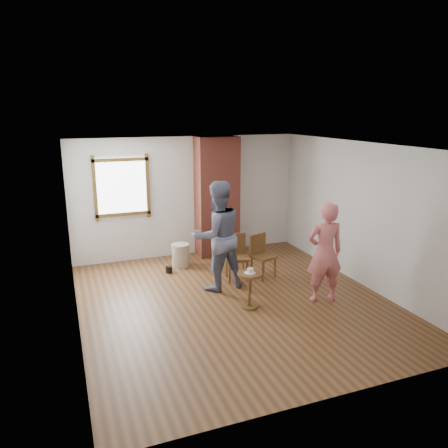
{
  "coord_description": "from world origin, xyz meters",
  "views": [
    {
      "loc": [
        -2.58,
        -6.3,
        3.15
      ],
      "look_at": [
        0.12,
        0.8,
        1.15
      ],
      "focal_mm": 35.0,
      "sensor_mm": 36.0,
      "label": 1
    }
  ],
  "objects_px": {
    "stoneware_crock": "(181,255)",
    "dining_chair_right": "(261,253)",
    "side_table": "(250,284)",
    "dining_chair_left": "(236,254)",
    "person_pink": "(325,253)",
    "man": "(217,236)"
  },
  "relations": [
    {
      "from": "dining_chair_right",
      "to": "stoneware_crock",
      "type": "bearing_deg",
      "value": 122.53
    },
    {
      "from": "dining_chair_right",
      "to": "dining_chair_left",
      "type": "bearing_deg",
      "value": 154.26
    },
    {
      "from": "dining_chair_right",
      "to": "person_pink",
      "type": "xyz_separation_m",
      "value": [
        0.5,
        -1.37,
        0.38
      ]
    },
    {
      "from": "dining_chair_right",
      "to": "man",
      "type": "xyz_separation_m",
      "value": [
        -0.98,
        -0.22,
        0.51
      ]
    },
    {
      "from": "person_pink",
      "to": "man",
      "type": "bearing_deg",
      "value": -28.09
    },
    {
      "from": "dining_chair_left",
      "to": "dining_chair_right",
      "type": "bearing_deg",
      "value": 2.44
    },
    {
      "from": "dining_chair_left",
      "to": "person_pink",
      "type": "height_order",
      "value": "person_pink"
    },
    {
      "from": "stoneware_crock",
      "to": "man",
      "type": "relative_size",
      "value": 0.24
    },
    {
      "from": "stoneware_crock",
      "to": "dining_chair_right",
      "type": "bearing_deg",
      "value": -40.78
    },
    {
      "from": "dining_chair_right",
      "to": "side_table",
      "type": "xyz_separation_m",
      "value": [
        -0.77,
        -1.18,
        -0.07
      ]
    },
    {
      "from": "dining_chair_left",
      "to": "dining_chair_right",
      "type": "relative_size",
      "value": 1.04
    },
    {
      "from": "dining_chair_left",
      "to": "side_table",
      "type": "relative_size",
      "value": 1.45
    },
    {
      "from": "stoneware_crock",
      "to": "person_pink",
      "type": "distance_m",
      "value": 3.13
    },
    {
      "from": "person_pink",
      "to": "side_table",
      "type": "bearing_deg",
      "value": 1.11
    },
    {
      "from": "dining_chair_right",
      "to": "man",
      "type": "distance_m",
      "value": 1.12
    },
    {
      "from": "dining_chair_right",
      "to": "side_table",
      "type": "relative_size",
      "value": 1.4
    },
    {
      "from": "stoneware_crock",
      "to": "side_table",
      "type": "distance_m",
      "value": 2.37
    },
    {
      "from": "man",
      "to": "person_pink",
      "type": "relative_size",
      "value": 1.15
    },
    {
      "from": "stoneware_crock",
      "to": "dining_chair_left",
      "type": "xyz_separation_m",
      "value": [
        0.81,
        -1.04,
        0.25
      ]
    },
    {
      "from": "stoneware_crock",
      "to": "side_table",
      "type": "height_order",
      "value": "side_table"
    },
    {
      "from": "dining_chair_left",
      "to": "dining_chair_right",
      "type": "xyz_separation_m",
      "value": [
        0.49,
        -0.08,
        -0.02
      ]
    },
    {
      "from": "man",
      "to": "person_pink",
      "type": "xyz_separation_m",
      "value": [
        1.48,
        -1.15,
        -0.13
      ]
    }
  ]
}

